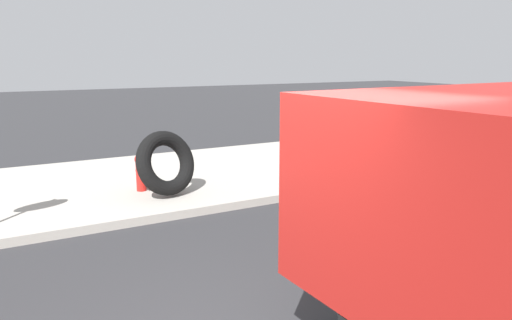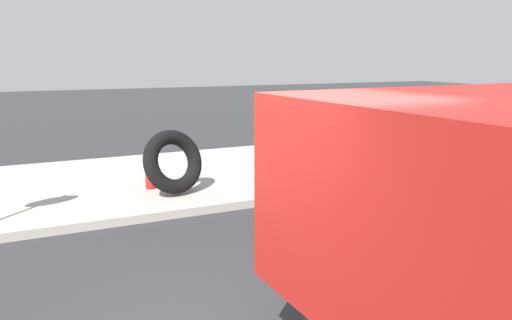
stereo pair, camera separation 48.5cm
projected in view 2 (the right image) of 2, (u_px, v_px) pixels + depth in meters
name	position (u px, v px, depth m)	size (l,w,h in m)	color
sidewalk_curb	(126.00, 183.00, 10.12)	(36.00, 5.00, 0.15)	#ADA89E
fire_hydrant	(150.00, 169.00, 9.30)	(0.22, 0.49, 0.73)	red
loose_tire	(173.00, 162.00, 8.90)	(1.22, 1.22, 0.28)	black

